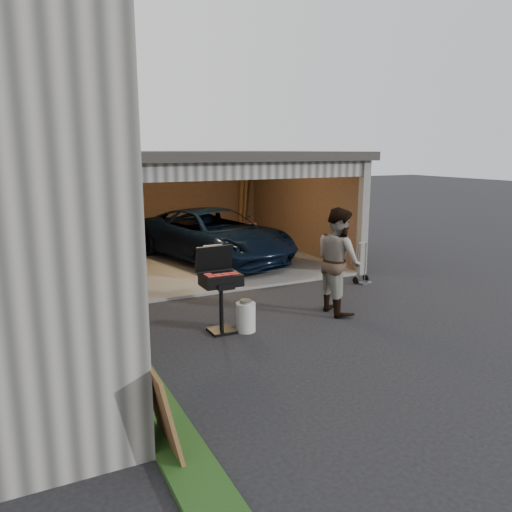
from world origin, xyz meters
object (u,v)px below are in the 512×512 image
at_px(minivan, 214,237).
at_px(woman, 121,288).
at_px(propane_tank, 246,317).
at_px(man, 338,261).
at_px(plywood_panel, 160,408).
at_px(hand_truck, 362,275).
at_px(bbq_grill, 220,283).

bearing_deg(minivan, woman, -141.33).
bearing_deg(woman, propane_tank, 69.44).
height_order(man, propane_tank, man).
distance_m(minivan, woman, 5.49).
height_order(plywood_panel, hand_truck, hand_truck).
relative_size(man, hand_truck, 2.06).
bearing_deg(man, woman, 87.63).
xyz_separation_m(man, bbq_grill, (-2.32, -0.00, -0.14)).
height_order(woman, hand_truck, woman).
height_order(minivan, propane_tank, minivan).
height_order(bbq_grill, plywood_panel, bbq_grill).
height_order(bbq_grill, propane_tank, bbq_grill).
height_order(minivan, hand_truck, minivan).
xyz_separation_m(bbq_grill, hand_truck, (4.02, 1.42, -0.65)).
relative_size(woman, propane_tank, 3.35).
relative_size(woman, hand_truck, 1.72).
height_order(propane_tank, plywood_panel, plywood_panel).
height_order(minivan, man, man).
distance_m(minivan, man, 4.85).
bearing_deg(minivan, bbq_grill, -124.83).
bearing_deg(plywood_panel, minivan, 64.84).
relative_size(minivan, woman, 3.02).
distance_m(bbq_grill, propane_tank, 0.72).
bearing_deg(propane_tank, bbq_grill, 155.20).
bearing_deg(hand_truck, woman, 177.38).
bearing_deg(propane_tank, plywood_panel, -129.14).
xyz_separation_m(propane_tank, hand_truck, (3.65, 1.59, -0.06)).
relative_size(woman, man, 0.84).
bearing_deg(bbq_grill, minivan, 69.51).
bearing_deg(minivan, man, -98.19).
bearing_deg(bbq_grill, hand_truck, 19.45).
distance_m(woman, propane_tank, 2.05).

